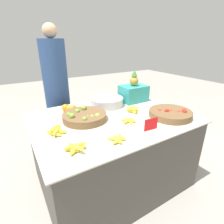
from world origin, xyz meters
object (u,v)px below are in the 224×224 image
object	(u,v)px
produce_crate	(133,92)
vendor_person	(58,99)
tomato_basket	(170,114)
price_sign	(151,124)
lime_bowl	(85,116)
metal_bowl	(107,102)

from	to	relation	value
produce_crate	vendor_person	distance (m)	0.97
tomato_basket	price_sign	bearing A→B (deg)	-163.50
price_sign	produce_crate	size ratio (longest dim) A/B	0.35
vendor_person	tomato_basket	bearing A→B (deg)	-56.00
tomato_basket	vendor_person	distance (m)	1.39
tomato_basket	price_sign	size ratio (longest dim) A/B	3.09
lime_bowl	price_sign	bearing A→B (deg)	-50.51
metal_bowl	vendor_person	xyz separation A→B (m)	(-0.41, 0.55, -0.05)
lime_bowl	tomato_basket	world-z (taller)	lime_bowl
tomato_basket	price_sign	xyz separation A→B (m)	(-0.35, -0.10, 0.02)
lime_bowl	tomato_basket	xyz separation A→B (m)	(0.74, -0.36, -0.00)
metal_bowl	vendor_person	world-z (taller)	vendor_person
metal_bowl	produce_crate	distance (m)	0.37
lime_bowl	metal_bowl	distance (m)	0.44
metal_bowl	vendor_person	size ratio (longest dim) A/B	0.23
vendor_person	lime_bowl	bearing A→B (deg)	-87.30
lime_bowl	produce_crate	xyz separation A→B (m)	(0.73, 0.21, 0.08)
lime_bowl	vendor_person	size ratio (longest dim) A/B	0.25
price_sign	vendor_person	world-z (taller)	vendor_person
metal_bowl	tomato_basket	bearing A→B (deg)	-58.45
metal_bowl	price_sign	distance (m)	0.71
metal_bowl	produce_crate	world-z (taller)	produce_crate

